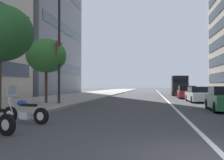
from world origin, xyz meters
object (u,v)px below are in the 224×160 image
object	(u,v)px
motorcycle_nearest_camera	(25,112)
car_far_down_avenue	(199,95)
car_approaching_light	(187,92)
delivery_van_ahead	(179,85)
street_lamp_with_banners	(63,39)
street_tree_by_lamp_post	(46,56)
street_tree_near_plaza_corner	(0,33)

from	to	relation	value
motorcycle_nearest_camera	car_far_down_avenue	world-z (taller)	motorcycle_nearest_camera
car_far_down_avenue	car_approaching_light	bearing A→B (deg)	0.39
motorcycle_nearest_camera	delivery_van_ahead	size ratio (longest dim) A/B	0.37
delivery_van_ahead	street_lamp_with_banners	xyz separation A→B (m)	(-22.59, 10.62, 3.47)
car_approaching_light	street_lamp_with_banners	bearing A→B (deg)	142.09
motorcycle_nearest_camera	street_tree_by_lamp_post	world-z (taller)	street_tree_by_lamp_post
street_lamp_with_banners	street_tree_near_plaza_corner	distance (m)	6.88
motorcycle_nearest_camera	car_far_down_avenue	distance (m)	18.33
motorcycle_nearest_camera	car_far_down_avenue	size ratio (longest dim) A/B	0.45
street_lamp_with_banners	car_approaching_light	bearing A→B (deg)	-39.08
delivery_van_ahead	street_tree_near_plaza_corner	bearing A→B (deg)	160.04
motorcycle_nearest_camera	car_far_down_avenue	xyz separation A→B (m)	(15.90, -9.13, 0.21)
car_far_down_avenue	street_tree_by_lamp_post	bearing A→B (deg)	111.72
car_approaching_light	street_lamp_with_banners	xyz separation A→B (m)	(-12.95, 10.51, 4.29)
car_approaching_light	street_tree_near_plaza_corner	size ratio (longest dim) A/B	0.76
car_far_down_avenue	street_tree_near_plaza_corner	distance (m)	17.71
car_far_down_avenue	street_lamp_with_banners	size ratio (longest dim) A/B	0.57
delivery_van_ahead	street_tree_near_plaza_corner	xyz separation A→B (m)	(-29.30, 11.93, 2.72)
delivery_van_ahead	street_lamp_with_banners	world-z (taller)	street_lamp_with_banners
car_far_down_avenue	street_tree_near_plaza_corner	xyz separation A→B (m)	(-12.45, 12.08, 3.57)
motorcycle_nearest_camera	delivery_van_ahead	world-z (taller)	delivery_van_ahead
car_far_down_avenue	car_approaching_light	size ratio (longest dim) A/B	1.09
street_lamp_with_banners	motorcycle_nearest_camera	bearing A→B (deg)	-170.83
street_lamp_with_banners	car_far_down_avenue	bearing A→B (deg)	-61.95
motorcycle_nearest_camera	street_tree_near_plaza_corner	xyz separation A→B (m)	(3.45, 2.95, 3.78)
car_far_down_avenue	street_lamp_with_banners	xyz separation A→B (m)	(-5.74, 10.77, 4.32)
delivery_van_ahead	street_tree_near_plaza_corner	world-z (taller)	street_tree_near_plaza_corner
motorcycle_nearest_camera	car_far_down_avenue	bearing A→B (deg)	-102.31
street_tree_near_plaza_corner	car_far_down_avenue	bearing A→B (deg)	-44.15
car_approaching_light	street_tree_near_plaza_corner	bearing A→B (deg)	150.14
street_lamp_with_banners	delivery_van_ahead	bearing A→B (deg)	-25.17
car_approaching_light	motorcycle_nearest_camera	bearing A→B (deg)	160.17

